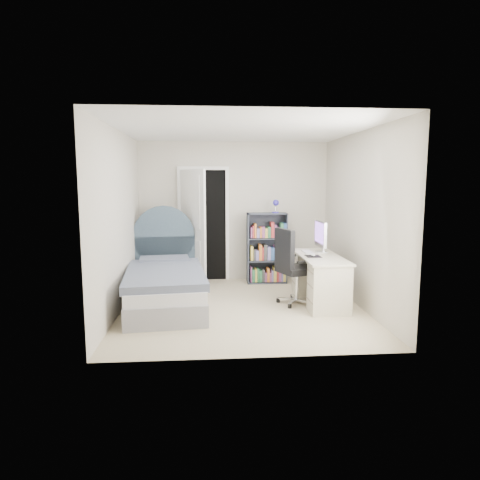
{
  "coord_description": "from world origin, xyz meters",
  "views": [
    {
      "loc": [
        -0.49,
        -5.96,
        1.8
      ],
      "look_at": [
        -0.02,
        0.14,
        0.96
      ],
      "focal_mm": 32.0,
      "sensor_mm": 36.0,
      "label": 1
    }
  ],
  "objects": [
    {
      "name": "desk",
      "position": [
        1.17,
        0.16,
        0.39
      ],
      "size": [
        0.58,
        1.45,
        1.19
      ],
      "color": "beige",
      "rests_on": "ground"
    },
    {
      "name": "door",
      "position": [
        -0.67,
        1.55,
        1.03
      ],
      "size": [
        0.92,
        0.72,
        2.06
      ],
      "color": "black",
      "rests_on": "ground"
    },
    {
      "name": "room_shell",
      "position": [
        0.0,
        0.0,
        1.25
      ],
      "size": [
        3.5,
        3.7,
        2.6
      ],
      "color": "tan",
      "rests_on": "ground"
    },
    {
      "name": "bed",
      "position": [
        -1.12,
        0.27,
        0.32
      ],
      "size": [
        1.28,
        2.36,
        1.39
      ],
      "color": "gray",
      "rests_on": "ground"
    },
    {
      "name": "office_chair",
      "position": [
        0.74,
        0.09,
        0.62
      ],
      "size": [
        0.64,
        0.65,
        1.12
      ],
      "color": "silver",
      "rests_on": "ground"
    },
    {
      "name": "floor_lamp",
      "position": [
        -0.75,
        1.5,
        0.54
      ],
      "size": [
        0.19,
        0.19,
        1.33
      ],
      "color": "silver",
      "rests_on": "ground"
    },
    {
      "name": "bookcase",
      "position": [
        0.58,
        1.48,
        0.58
      ],
      "size": [
        0.7,
        0.3,
        1.48
      ],
      "color": "#373E4C",
      "rests_on": "ground"
    },
    {
      "name": "nightstand",
      "position": [
        -1.43,
        1.58,
        0.38
      ],
      "size": [
        0.39,
        0.39,
        0.57
      ],
      "color": "#CFB87F",
      "rests_on": "ground"
    }
  ]
}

